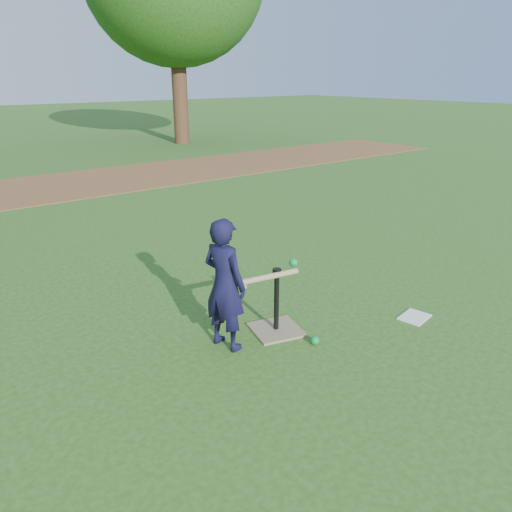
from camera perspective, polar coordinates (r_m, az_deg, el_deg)
ground at (r=4.59m, az=-2.84°, el=-9.02°), size 80.00×80.00×0.00m
dirt_strip at (r=11.26m, az=-25.79°, el=6.66°), size 24.00×3.00×0.01m
child at (r=4.18m, az=-3.60°, el=-3.29°), size 0.37×0.47×1.15m
wiffle_ball_ground at (r=4.45m, az=6.76°, el=-9.56°), size 0.08×0.08×0.08m
clipboard at (r=5.13m, az=17.65°, el=-6.66°), size 0.34×0.28×0.01m
batting_tee at (r=4.61m, az=2.32°, el=-7.32°), size 0.53×0.53×0.61m
swing_action at (r=4.36m, az=1.73°, el=-2.16°), size 0.71×0.15×0.12m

